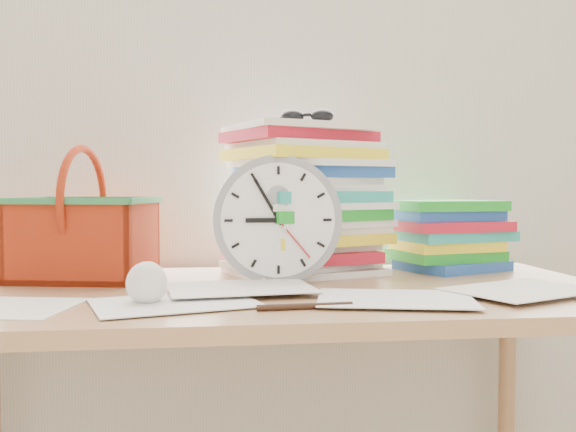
{
  "coord_description": "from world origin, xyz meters",
  "views": [
    {
      "loc": [
        -0.13,
        0.31,
        0.95
      ],
      "look_at": [
        0.03,
        1.6,
        0.9
      ],
      "focal_mm": 40.0,
      "sensor_mm": 36.0,
      "label": 1
    }
  ],
  "objects": [
    {
      "name": "clock",
      "position": [
        0.01,
        1.66,
        0.89
      ],
      "size": [
        0.27,
        0.05,
        0.27
      ],
      "primitive_type": "cylinder",
      "rotation": [
        1.57,
        0.0,
        0.0
      ],
      "color": "gray",
      "rests_on": "desk"
    },
    {
      "name": "curtain",
      "position": [
        0.0,
        1.98,
        1.3
      ],
      "size": [
        2.4,
        0.01,
        2.5
      ],
      "primitive_type": "cube",
      "color": "beige",
      "rests_on": "room_shell"
    },
    {
      "name": "basket",
      "position": [
        -0.4,
        1.77,
        0.89
      ],
      "size": [
        0.33,
        0.28,
        0.29
      ],
      "primitive_type": null,
      "rotation": [
        0.0,
        0.0,
        -0.21
      ],
      "color": "#B83311",
      "rests_on": "desk"
    },
    {
      "name": "pen",
      "position": [
        0.03,
        1.36,
        0.76
      ],
      "size": [
        0.16,
        0.02,
        0.01
      ],
      "primitive_type": "cylinder",
      "rotation": [
        0.0,
        1.57,
        0.07
      ],
      "color": "black",
      "rests_on": "desk"
    },
    {
      "name": "desk",
      "position": [
        0.0,
        1.6,
        0.68
      ],
      "size": [
        1.4,
        0.7,
        0.75
      ],
      "color": "#A4754D",
      "rests_on": "ground"
    },
    {
      "name": "scattered_papers",
      "position": [
        0.0,
        1.6,
        0.76
      ],
      "size": [
        1.26,
        0.42,
        0.02
      ],
      "primitive_type": null,
      "color": "white",
      "rests_on": "desk"
    },
    {
      "name": "book_stack",
      "position": [
        0.46,
        1.83,
        0.84
      ],
      "size": [
        0.34,
        0.29,
        0.17
      ],
      "primitive_type": null,
      "rotation": [
        0.0,
        0.0,
        0.3
      ],
      "color": "white",
      "rests_on": "desk"
    },
    {
      "name": "crumpled_ball",
      "position": [
        -0.24,
        1.45,
        0.79
      ],
      "size": [
        0.07,
        0.07,
        0.07
      ],
      "primitive_type": "sphere",
      "color": "white",
      "rests_on": "desk"
    },
    {
      "name": "sunglasses",
      "position": [
        0.09,
        1.76,
        1.11
      ],
      "size": [
        0.16,
        0.15,
        0.03
      ],
      "primitive_type": null,
      "rotation": [
        0.0,
        0.0,
        -0.27
      ],
      "color": "black",
      "rests_on": "paper_stack"
    },
    {
      "name": "paper_stack",
      "position": [
        0.1,
        1.81,
        0.92
      ],
      "size": [
        0.43,
        0.4,
        0.35
      ],
      "primitive_type": null,
      "rotation": [
        0.0,
        0.0,
        0.38
      ],
      "color": "white",
      "rests_on": "desk"
    }
  ]
}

